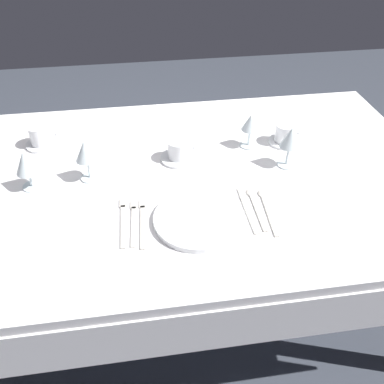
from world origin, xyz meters
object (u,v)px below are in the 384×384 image
at_px(fork_salad, 123,220).
at_px(fork_outer, 143,221).
at_px(wine_glass_centre, 26,164).
at_px(dinner_knife, 248,211).
at_px(wine_glass_right, 86,153).
at_px(fork_inner, 133,220).
at_px(wine_glass_left, 250,124).
at_px(dinner_plate, 198,219).
at_px(spoon_dessert, 266,206).
at_px(coffee_cup_right, 286,133).
at_px(spoon_soup, 255,204).
at_px(coffee_cup_left, 179,149).
at_px(coffee_cup_far, 41,135).
at_px(wine_glass_far, 290,139).

bearing_deg(fork_salad, fork_outer, -11.11).
bearing_deg(wine_glass_centre, dinner_knife, -18.34).
xyz_separation_m(dinner_knife, wine_glass_right, (-0.50, 0.25, 0.11)).
relative_size(fork_inner, dinner_knife, 0.95).
bearing_deg(wine_glass_left, dinner_plate, -123.54).
distance_m(fork_outer, spoon_dessert, 0.40).
xyz_separation_m(coffee_cup_right, wine_glass_left, (-0.15, -0.00, 0.05)).
height_order(spoon_dessert, wine_glass_centre, wine_glass_centre).
distance_m(coffee_cup_right, wine_glass_centre, 0.95).
bearing_deg(fork_inner, spoon_dessert, 0.56).
bearing_deg(coffee_cup_right, dinner_knife, -122.94).
relative_size(spoon_soup, wine_glass_centre, 1.46).
bearing_deg(wine_glass_left, fork_inner, -141.33).
xyz_separation_m(dinner_knife, coffee_cup_left, (-0.18, 0.33, 0.04)).
bearing_deg(wine_glass_centre, fork_outer, -32.11).
bearing_deg(fork_salad, fork_inner, -10.29).
relative_size(fork_salad, wine_glass_centre, 1.55).
xyz_separation_m(dinner_plate, coffee_cup_left, (-0.02, 0.35, 0.03)).
relative_size(dinner_plate, wine_glass_right, 1.80).
bearing_deg(fork_salad, coffee_cup_far, 122.21).
distance_m(wine_glass_left, wine_glass_right, 0.62).
xyz_separation_m(fork_outer, coffee_cup_far, (-0.36, 0.49, 0.05)).
relative_size(spoon_dessert, coffee_cup_left, 2.19).
bearing_deg(wine_glass_left, wine_glass_far, -54.42).
xyz_separation_m(coffee_cup_far, wine_glass_right, (0.19, -0.25, 0.06)).
distance_m(spoon_soup, wine_glass_right, 0.59).
xyz_separation_m(fork_salad, wine_glass_far, (0.60, 0.22, 0.11)).
bearing_deg(dinner_knife, coffee_cup_left, 119.11).
bearing_deg(fork_salad, wine_glass_centre, 144.51).
xyz_separation_m(dinner_plate, fork_outer, (-0.17, 0.02, -0.01)).
bearing_deg(coffee_cup_left, spoon_dessert, -51.82).
bearing_deg(dinner_plate, wine_glass_left, 56.46).
distance_m(fork_outer, coffee_cup_far, 0.62).
distance_m(dinner_knife, wine_glass_left, 0.40).
bearing_deg(coffee_cup_right, spoon_dessert, -116.41).
distance_m(spoon_dessert, coffee_cup_far, 0.90).
distance_m(dinner_plate, wine_glass_centre, 0.59).
relative_size(dinner_plate, spoon_dessert, 1.23).
distance_m(spoon_soup, wine_glass_left, 0.37).
xyz_separation_m(fork_inner, spoon_dessert, (0.43, 0.00, 0.00)).
bearing_deg(coffee_cup_left, fork_inner, -119.76).
relative_size(spoon_dessert, coffee_cup_far, 2.11).
bearing_deg(coffee_cup_far, fork_salad, -57.79).
xyz_separation_m(spoon_soup, wine_glass_left, (0.07, 0.35, 0.09)).
relative_size(dinner_plate, spoon_soup, 1.32).
bearing_deg(wine_glass_far, wine_glass_left, 125.58).
bearing_deg(fork_outer, spoon_soup, 4.36).
xyz_separation_m(dinner_knife, wine_glass_far, (0.20, 0.23, 0.11)).
height_order(fork_outer, wine_glass_left, wine_glass_left).
relative_size(coffee_cup_left, wine_glass_far, 0.66).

